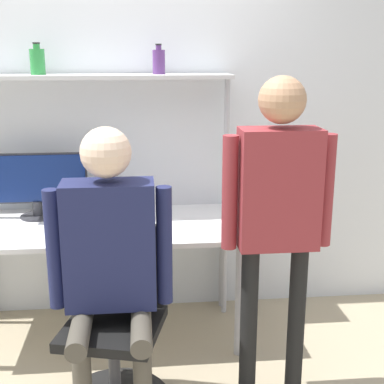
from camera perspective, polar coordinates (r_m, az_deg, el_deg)
The scene contains 12 objects.
ground_plane at distance 3.32m, azimuth -9.49°, elevation -18.08°, with size 12.00×12.00×0.00m, color tan.
wall_back at distance 3.62m, azimuth -9.62°, elevation 7.70°, with size 8.00×0.06×2.70m.
desk at distance 3.38m, azimuth -9.56°, elevation -4.61°, with size 1.74×0.76×0.75m.
shelf_unit at distance 3.42m, azimuth -9.88°, elevation 8.56°, with size 1.66×0.30×1.65m.
monitor at distance 3.53m, azimuth -16.35°, elevation 1.02°, with size 0.65×0.22×0.42m.
laptop at distance 3.22m, azimuth -8.95°, elevation -2.92°, with size 0.36×0.26×0.25m.
cell_phone at distance 3.16m, azimuth -4.23°, elevation -4.30°, with size 0.07×0.15×0.01m.
office_chair at distance 2.87m, azimuth -8.05°, elevation -16.80°, with size 0.56×0.56×0.94m.
person_seated at distance 2.58m, azimuth -8.79°, elevation -6.28°, with size 0.60×0.48×1.46m.
person_standing at distance 2.66m, azimuth 9.14°, elevation -0.93°, with size 0.56×0.23×1.68m.
bottle_green at distance 3.45m, azimuth -16.16°, elevation 13.27°, with size 0.09×0.09×0.19m.
bottle_purple at distance 3.40m, azimuth -3.57°, elevation 13.75°, with size 0.08×0.08×0.18m.
Camera 1 is at (0.25, -2.77, 1.81)m, focal length 50.00 mm.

